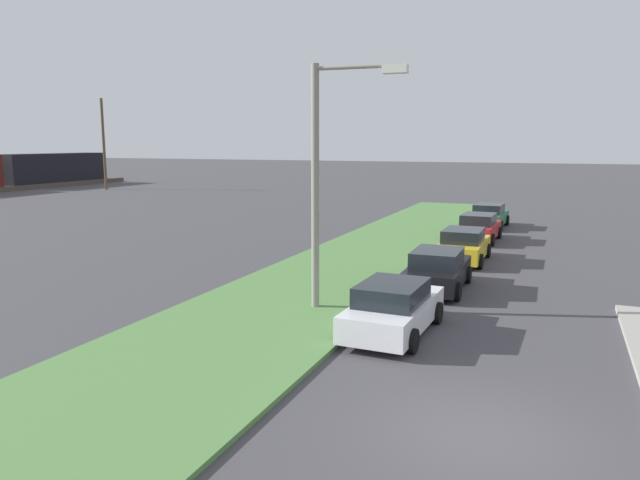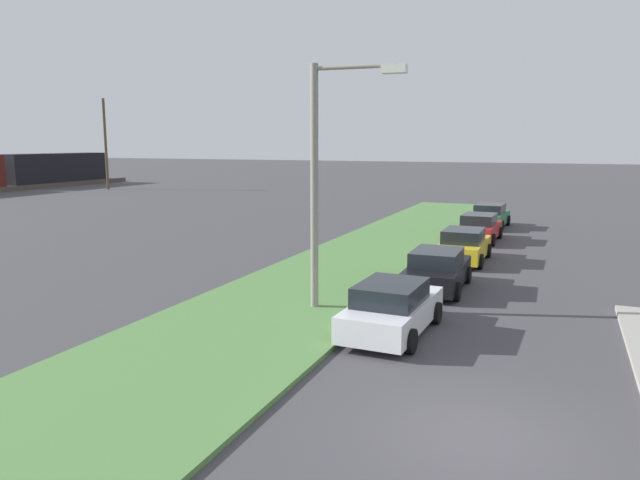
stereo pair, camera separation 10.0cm
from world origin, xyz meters
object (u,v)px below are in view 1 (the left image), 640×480
Objects in this scene: parked_car_yellow at (463,246)px; parked_car_green at (489,216)px; parked_car_red at (478,228)px; streetlight at (326,170)px; parked_car_white at (393,308)px; distant_utility_pole at (104,144)px; parked_car_black at (437,270)px.

parked_car_yellow is 0.98× the size of parked_car_green.
streetlight is (-15.38, 2.66, 3.67)m from parked_car_red.
parked_car_white is 0.99× the size of parked_car_green.
parked_car_red is at bearing -176.21° from parked_car_green.
parked_car_green is 0.44× the size of distant_utility_pole.
parked_car_black is at bearing -33.85° from streetlight.
streetlight is 0.75× the size of distant_utility_pole.
streetlight is at bearing 176.00° from parked_car_green.
parked_car_red is at bearing 1.64° from parked_car_white.
streetlight is at bearing 172.25° from parked_car_red.
streetlight is at bearing 164.05° from parked_car_yellow.
parked_car_yellow and parked_car_red have the same top height.
streetlight is (-20.89, 2.59, 3.67)m from parked_car_green.
parked_car_black is 53.85m from distant_utility_pole.
streetlight reaches higher than parked_car_red.
parked_car_yellow is (10.82, -0.24, 0.00)m from parked_car_white.
parked_car_green is at bearing 2.79° from parked_car_red.
parked_car_yellow is 0.57× the size of streetlight.
parked_car_red is 5.51m from parked_car_green.
distant_utility_pole reaches higher than parked_car_green.
parked_car_yellow is 50.90m from distant_utility_pole.
parked_car_black is 0.58× the size of streetlight.
parked_car_red is (5.91, 0.10, 0.00)m from parked_car_yellow.
distant_utility_pole is (20.27, 43.33, 4.28)m from parked_car_red.
parked_car_white is 22.25m from parked_car_green.
parked_car_white is 57.04m from distant_utility_pole.
distant_utility_pole is at bearing 53.00° from parked_car_black.
parked_car_yellow is at bearing -1.71° from parked_car_black.
parked_car_white and parked_car_red have the same top height.
parked_car_yellow is 11.43m from parked_car_green.
parked_car_black is at bearing -126.13° from distant_utility_pole.
parked_car_white is 1.00× the size of parked_car_red.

